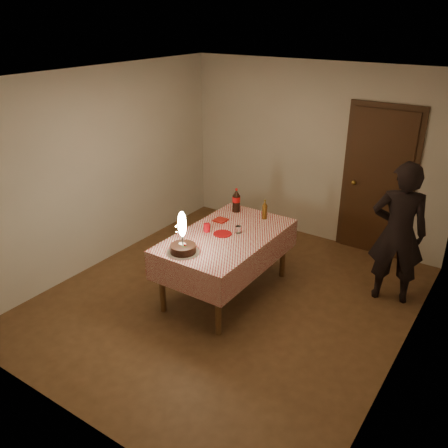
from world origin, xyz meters
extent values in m
cube|color=brown|center=(0.00, 0.00, 0.00)|extent=(4.00, 4.50, 0.01)
cube|color=beige|center=(0.00, 2.25, 1.30)|extent=(4.00, 0.04, 2.60)
cube|color=beige|center=(0.00, -2.25, 1.30)|extent=(4.00, 0.04, 2.60)
cube|color=beige|center=(-2.00, 0.00, 1.30)|extent=(0.04, 4.50, 2.60)
cube|color=beige|center=(2.00, 0.00, 1.30)|extent=(0.04, 4.50, 2.60)
cube|color=silver|center=(0.00, 0.00, 2.60)|extent=(4.00, 4.50, 0.04)
cube|color=#472814|center=(1.00, 2.22, 1.02)|extent=(0.85, 0.05, 2.05)
sphere|color=#B28C33|center=(0.68, 2.17, 1.00)|extent=(0.06, 0.06, 0.06)
cube|color=brown|center=(-0.11, 0.13, 0.76)|extent=(0.90, 1.60, 0.04)
cylinder|color=brown|center=(-0.50, -0.61, 0.37)|extent=(0.07, 0.07, 0.74)
cylinder|color=brown|center=(0.28, -0.61, 0.37)|extent=(0.07, 0.07, 0.74)
cylinder|color=brown|center=(-0.50, 0.87, 0.37)|extent=(0.07, 0.07, 0.74)
cylinder|color=brown|center=(0.28, 0.87, 0.37)|extent=(0.07, 0.07, 0.74)
cube|color=white|center=(-0.11, 0.13, 0.79)|extent=(1.02, 1.72, 0.01)
cube|color=white|center=(-0.11, -0.73, 0.61)|extent=(1.02, 0.01, 0.34)
cube|color=white|center=(-0.11, 0.98, 0.61)|extent=(1.02, 0.01, 0.34)
cube|color=white|center=(-0.61, 0.13, 0.61)|extent=(0.01, 1.72, 0.34)
cube|color=white|center=(0.40, 0.13, 0.61)|extent=(0.01, 1.72, 0.34)
cylinder|color=white|center=(-0.25, -0.51, 0.80)|extent=(0.35, 0.35, 0.01)
cylinder|color=black|center=(-0.25, -0.51, 0.84)|extent=(0.28, 0.28, 0.09)
cylinder|color=white|center=(-0.27, -0.50, 0.89)|extent=(0.07, 0.07, 0.00)
sphere|color=red|center=(-0.21, -0.52, 0.90)|extent=(0.02, 0.02, 0.02)
cube|color=#19721E|center=(-0.20, -0.53, 0.89)|extent=(0.02, 0.01, 0.00)
cube|color=#19721E|center=(-0.22, -0.54, 0.89)|extent=(0.01, 0.02, 0.00)
cylinder|color=#262628|center=(-0.25, -0.51, 0.95)|extent=(0.01, 0.01, 0.12)
ellipsoid|color=#FFF2BF|center=(-0.25, -0.51, 1.14)|extent=(0.09, 0.09, 0.29)
sphere|color=white|center=(-0.25, -0.51, 1.03)|extent=(0.04, 0.04, 0.04)
cylinder|color=#A70B0F|center=(-0.15, 0.11, 0.80)|extent=(0.22, 0.22, 0.01)
cylinder|color=red|center=(-0.35, 0.07, 0.85)|extent=(0.08, 0.08, 0.10)
cylinder|color=white|center=(-0.01, 0.24, 0.84)|extent=(0.07, 0.07, 0.09)
cube|color=#A21B12|center=(-0.39, 0.42, 0.81)|extent=(0.15, 0.15, 0.02)
cylinder|color=black|center=(-0.39, 0.79, 0.91)|extent=(0.10, 0.10, 0.22)
cylinder|color=red|center=(-0.39, 0.79, 0.97)|extent=(0.10, 0.10, 0.07)
cone|color=black|center=(-0.39, 0.79, 1.06)|extent=(0.10, 0.10, 0.08)
cylinder|color=red|center=(-0.39, 0.79, 1.10)|extent=(0.03, 0.03, 0.02)
cylinder|color=#5E3810|center=(0.03, 0.79, 0.89)|extent=(0.06, 0.06, 0.18)
cone|color=#5E3810|center=(0.03, 0.79, 1.01)|extent=(0.06, 0.06, 0.06)
cylinder|color=olive|center=(0.03, 0.79, 1.04)|extent=(0.02, 0.02, 0.02)
imported|color=black|center=(1.60, 1.14, 0.86)|extent=(0.72, 0.58, 1.73)
cube|color=black|center=(1.56, 1.26, 1.48)|extent=(0.15, 0.12, 0.10)
cylinder|color=black|center=(1.54, 1.33, 1.48)|extent=(0.10, 0.10, 0.08)
camera|label=1|loc=(2.68, -4.07, 3.21)|focal=38.00mm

